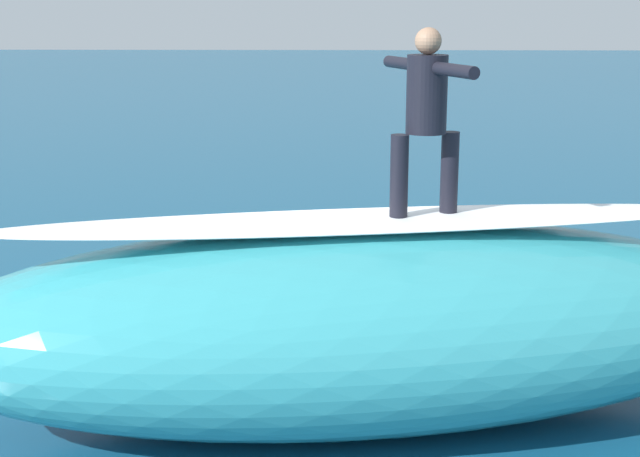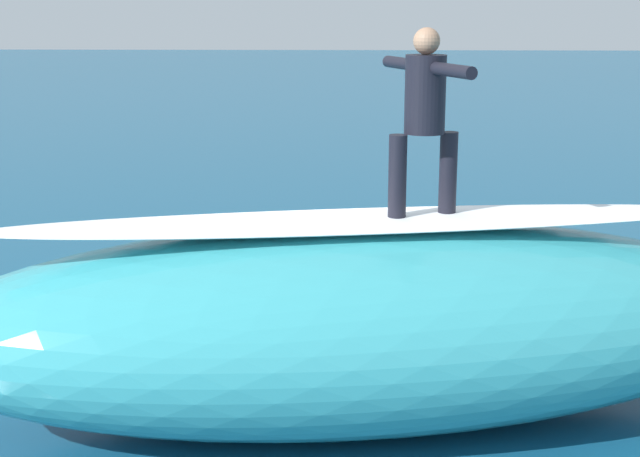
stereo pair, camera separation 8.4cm
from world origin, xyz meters
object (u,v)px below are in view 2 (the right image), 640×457
surfboard_riding (422,220)px  surfer_riding (425,109)px  surfer_paddling (258,290)px  surfboard_paddling (248,304)px

surfboard_riding → surfer_riding: (0.00, 0.00, 0.93)m
surfer_riding → surfer_paddling: (1.66, -2.79, -2.45)m
surfer_paddling → surfboard_paddling: bearing=-0.0°
surfer_riding → surfboard_paddling: (1.78, -2.84, -2.63)m
surfboard_riding → surfer_paddling: (1.66, -2.79, -1.52)m
surfer_riding → surfboard_riding: bearing=0.0°
surfer_riding → surfboard_paddling: bearing=-80.3°
surfboard_riding → surfboard_paddling: bearing=-80.3°
surfboard_riding → surfer_riding: size_ratio=1.26×
surfboard_riding → surfer_riding: bearing=0.0°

